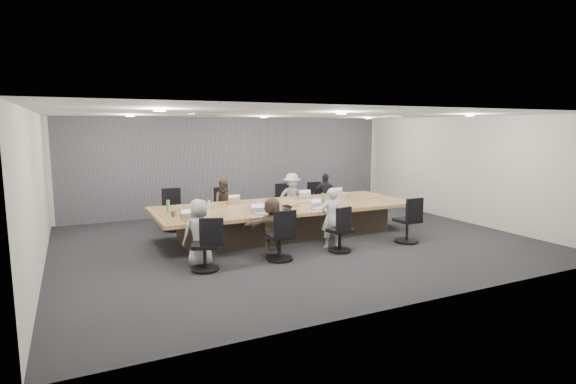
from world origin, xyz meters
name	(u,v)px	position (x,y,z in m)	size (l,w,h in m)	color
floor	(296,240)	(0.00, 0.00, 0.00)	(10.00, 8.00, 0.00)	#26262A
ceiling	(296,114)	(0.00, 0.00, 2.80)	(10.00, 8.00, 0.00)	white
wall_back	(236,165)	(0.00, 4.00, 1.40)	(10.00, 2.80, 0.00)	beige
wall_front	(424,208)	(0.00, -4.00, 1.40)	(10.00, 2.80, 0.00)	beige
wall_left	(37,193)	(-5.00, 0.00, 1.40)	(8.00, 2.80, 0.00)	beige
wall_right	(462,169)	(5.00, 0.00, 1.40)	(8.00, 2.80, 0.00)	beige
curtain	(237,165)	(0.00, 3.92, 1.40)	(9.80, 0.04, 2.80)	slate
conference_table	(286,219)	(0.00, 0.50, 0.40)	(6.00, 2.20, 0.74)	#332A1F
chair_0	(174,214)	(-2.24, 2.20, 0.42)	(0.57, 0.57, 0.84)	black
chair_1	(221,211)	(-1.04, 2.20, 0.38)	(0.52, 0.52, 0.76)	black
chair_2	(286,206)	(0.82, 2.20, 0.38)	(0.51, 0.51, 0.75)	black
chair_3	(318,203)	(1.83, 2.20, 0.37)	(0.50, 0.50, 0.74)	black
chair_4	(205,250)	(-2.41, -1.20, 0.38)	(0.52, 0.52, 0.77)	black
chair_5	(279,240)	(-0.96, -1.20, 0.40)	(0.54, 0.54, 0.80)	black
chair_6	(340,234)	(0.40, -1.20, 0.36)	(0.49, 0.49, 0.73)	black
chair_7	(407,224)	(2.14, -1.20, 0.41)	(0.56, 0.56, 0.83)	black
person_1	(225,204)	(-1.04, 1.85, 0.62)	(0.61, 0.47, 1.25)	#45362C
laptop_1	(232,202)	(-1.04, 1.30, 0.75)	(0.28, 0.19, 0.02)	#8C6647
person_2	(292,198)	(0.82, 1.85, 0.66)	(0.85, 0.49, 1.31)	#A1A1A1
laptop_2	(301,197)	(0.82, 1.30, 0.75)	(0.30, 0.21, 0.02)	#B2B2B7
person_3	(325,196)	(1.83, 1.85, 0.63)	(0.74, 0.31, 1.26)	black
laptop_3	(335,195)	(1.83, 1.30, 0.75)	(0.29, 0.20, 0.02)	#B2B2B7
person_4	(199,232)	(-2.41, -0.85, 0.62)	(0.61, 0.39, 1.24)	#9B9B9B
laptop_4	(192,220)	(-2.41, -0.30, 0.75)	(0.35, 0.24, 0.02)	#8C6647
person_5	(272,227)	(-0.96, -0.85, 0.59)	(1.09, 0.35, 1.17)	brown
laptop_5	(261,214)	(-0.96, -0.30, 0.75)	(0.30, 0.21, 0.02)	#B2B2B7
person_6	(331,218)	(0.40, -0.85, 0.64)	(0.46, 0.30, 1.27)	silver
laptop_6	(318,208)	(0.40, -0.30, 0.75)	(0.30, 0.20, 0.02)	#B2B2B7
bottle_green_left	(168,206)	(-2.65, 0.74, 0.87)	(0.07, 0.07, 0.26)	#4E8D5B
bottle_green_right	(323,198)	(0.87, 0.32, 0.86)	(0.06, 0.06, 0.23)	#4E8D5B
bottle_clear	(209,205)	(-1.78, 0.69, 0.84)	(0.06, 0.06, 0.20)	silver
cup_white_far	(258,204)	(-0.66, 0.58, 0.79)	(0.09, 0.09, 0.11)	white
cup_white_near	(350,196)	(1.89, 0.68, 0.79)	(0.07, 0.07, 0.09)	white
mug_brown	(173,214)	(-2.65, 0.24, 0.80)	(0.09, 0.09, 0.11)	brown
mic_left	(286,209)	(-0.27, -0.08, 0.76)	(0.16, 0.10, 0.03)	black
mic_right	(286,206)	(-0.10, 0.31, 0.75)	(0.15, 0.10, 0.03)	black
stapler	(288,207)	(-0.18, 0.01, 0.77)	(0.16, 0.04, 0.06)	black
canvas_bag	(345,196)	(1.72, 0.64, 0.81)	(0.28, 0.17, 0.15)	tan
snack_packet	(369,198)	(2.25, 0.38, 0.76)	(0.20, 0.13, 0.04)	gold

